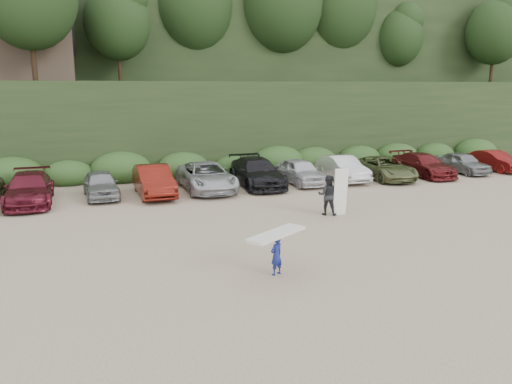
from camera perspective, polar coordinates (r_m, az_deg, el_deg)
name	(u,v)px	position (r m, az deg, el deg)	size (l,w,h in m)	color
ground	(305,239)	(19.10, 5.57, -5.41)	(120.00, 120.00, 0.00)	tan
hillside_backdrop	(155,30)	(53.28, -11.44, 17.74)	(90.00, 41.50, 28.00)	black
parked_cars	(214,177)	(27.79, -4.88, 1.72)	(39.52, 6.23, 1.62)	#AFB0B4
child_surfer	(276,246)	(15.31, 2.35, -6.19)	(2.24, 1.75, 1.35)	navy
adult_surfer	(329,195)	(22.59, 8.32, -0.32)	(1.36, 1.04, 2.14)	black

